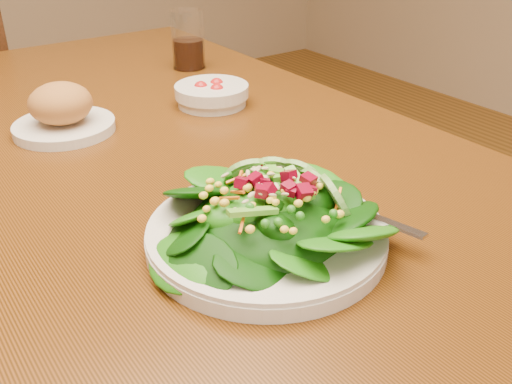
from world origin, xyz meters
The scene contains 5 objects.
dining_table centered at (0.00, 0.00, 0.65)m, with size 0.90×1.40×0.75m.
salad_plate centered at (0.01, -0.37, 0.78)m, with size 0.28×0.28×0.08m.
bread_plate centered at (-0.07, 0.10, 0.78)m, with size 0.17×0.17×0.08m.
tomato_bowl centered at (0.20, 0.07, 0.77)m, with size 0.14×0.14×0.05m.
drinking_glass centered at (0.29, 0.30, 0.80)m, with size 0.07×0.07×0.13m.
Camera 1 is at (-0.33, -0.81, 1.12)m, focal length 40.00 mm.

